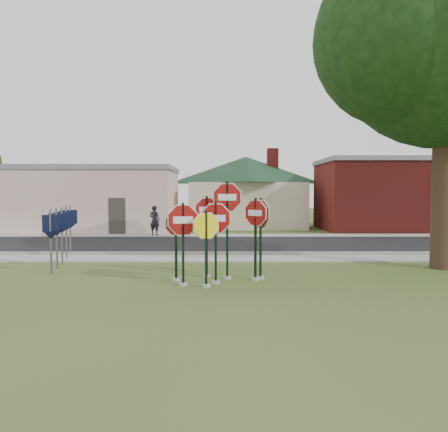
{
  "coord_description": "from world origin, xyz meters",
  "views": [
    {
      "loc": [
        0.28,
        -10.81,
        2.51
      ],
      "look_at": [
        0.31,
        2.0,
        1.82
      ],
      "focal_mm": 35.0,
      "sensor_mm": 36.0,
      "label": 1
    }
  ],
  "objects_px": {
    "stop_sign_left": "(183,232)",
    "oak_tree": "(447,33)",
    "stop_sign_center": "(216,230)",
    "stop_sign_yellow": "(206,240)",
    "pedestrian": "(155,220)"
  },
  "relations": [
    {
      "from": "stop_sign_yellow",
      "to": "stop_sign_left",
      "type": "height_order",
      "value": "stop_sign_left"
    },
    {
      "from": "stop_sign_center",
      "to": "oak_tree",
      "type": "bearing_deg",
      "value": 17.99
    },
    {
      "from": "oak_tree",
      "to": "pedestrian",
      "type": "distance_m",
      "value": 16.82
    },
    {
      "from": "pedestrian",
      "to": "stop_sign_left",
      "type": "bearing_deg",
      "value": 121.43
    },
    {
      "from": "stop_sign_center",
      "to": "pedestrian",
      "type": "bearing_deg",
      "value": 105.92
    },
    {
      "from": "stop_sign_yellow",
      "to": "stop_sign_left",
      "type": "bearing_deg",
      "value": 164.2
    },
    {
      "from": "pedestrian",
      "to": "stop_sign_center",
      "type": "bearing_deg",
      "value": 125.27
    },
    {
      "from": "stop_sign_yellow",
      "to": "stop_sign_left",
      "type": "distance_m",
      "value": 0.68
    },
    {
      "from": "stop_sign_left",
      "to": "oak_tree",
      "type": "height_order",
      "value": "oak_tree"
    },
    {
      "from": "stop_sign_yellow",
      "to": "oak_tree",
      "type": "xyz_separation_m",
      "value": [
        7.67,
        2.85,
        6.38
      ]
    },
    {
      "from": "stop_sign_left",
      "to": "oak_tree",
      "type": "bearing_deg",
      "value": 17.89
    },
    {
      "from": "stop_sign_center",
      "to": "stop_sign_left",
      "type": "relative_size",
      "value": 1.01
    },
    {
      "from": "stop_sign_left",
      "to": "pedestrian",
      "type": "relative_size",
      "value": 1.38
    },
    {
      "from": "stop_sign_center",
      "to": "oak_tree",
      "type": "height_order",
      "value": "oak_tree"
    },
    {
      "from": "stop_sign_left",
      "to": "pedestrian",
      "type": "bearing_deg",
      "value": 102.08
    }
  ]
}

